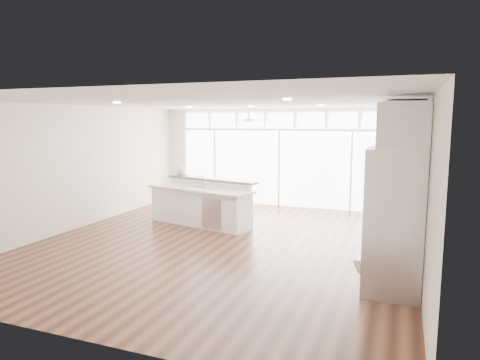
% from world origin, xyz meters
% --- Properties ---
extents(floor, '(7.00, 8.00, 0.02)m').
position_xyz_m(floor, '(0.00, 0.00, -0.01)').
color(floor, '#3B1D12').
rests_on(floor, ground).
extents(ceiling, '(7.00, 8.00, 0.02)m').
position_xyz_m(ceiling, '(0.00, 0.00, 2.70)').
color(ceiling, white).
rests_on(ceiling, wall_back).
extents(wall_back, '(7.00, 0.04, 2.70)m').
position_xyz_m(wall_back, '(0.00, 4.00, 1.35)').
color(wall_back, beige).
rests_on(wall_back, floor).
extents(wall_front, '(7.00, 0.04, 2.70)m').
position_xyz_m(wall_front, '(0.00, -4.00, 1.35)').
color(wall_front, beige).
rests_on(wall_front, floor).
extents(wall_left, '(0.04, 8.00, 2.70)m').
position_xyz_m(wall_left, '(-3.50, 0.00, 1.35)').
color(wall_left, beige).
rests_on(wall_left, floor).
extents(wall_right, '(0.04, 8.00, 2.70)m').
position_xyz_m(wall_right, '(3.50, 0.00, 1.35)').
color(wall_right, beige).
rests_on(wall_right, floor).
extents(glass_wall, '(5.80, 0.06, 2.08)m').
position_xyz_m(glass_wall, '(0.00, 3.94, 1.05)').
color(glass_wall, white).
rests_on(glass_wall, wall_back).
extents(transom_row, '(5.90, 0.06, 0.40)m').
position_xyz_m(transom_row, '(0.00, 3.94, 2.38)').
color(transom_row, white).
rests_on(transom_row, wall_back).
extents(desk_window, '(0.04, 0.85, 0.85)m').
position_xyz_m(desk_window, '(3.46, 0.30, 1.55)').
color(desk_window, white).
rests_on(desk_window, wall_right).
extents(ceiling_fan, '(1.16, 1.16, 0.32)m').
position_xyz_m(ceiling_fan, '(-0.50, 2.80, 2.48)').
color(ceiling_fan, white).
rests_on(ceiling_fan, ceiling).
extents(recessed_lights, '(3.40, 3.00, 0.02)m').
position_xyz_m(recessed_lights, '(0.00, 0.20, 2.68)').
color(recessed_lights, white).
rests_on(recessed_lights, ceiling).
extents(oven_cabinet, '(0.64, 1.20, 2.50)m').
position_xyz_m(oven_cabinet, '(3.17, 1.80, 1.25)').
color(oven_cabinet, white).
rests_on(oven_cabinet, floor).
extents(desk_nook, '(0.72, 1.30, 0.76)m').
position_xyz_m(desk_nook, '(3.13, 0.30, 0.38)').
color(desk_nook, white).
rests_on(desk_nook, floor).
extents(upper_cabinets, '(0.64, 1.30, 0.64)m').
position_xyz_m(upper_cabinets, '(3.17, 0.30, 2.35)').
color(upper_cabinets, white).
rests_on(upper_cabinets, wall_right).
extents(refrigerator, '(0.76, 0.90, 2.00)m').
position_xyz_m(refrigerator, '(3.11, -1.35, 1.00)').
color(refrigerator, silver).
rests_on(refrigerator, floor).
extents(fridge_cabinet, '(0.64, 0.90, 0.60)m').
position_xyz_m(fridge_cabinet, '(3.17, -1.35, 2.30)').
color(fridge_cabinet, white).
rests_on(fridge_cabinet, wall_right).
extents(framed_photos, '(0.06, 0.22, 0.80)m').
position_xyz_m(framed_photos, '(3.46, 0.92, 1.40)').
color(framed_photos, black).
rests_on(framed_photos, wall_right).
extents(kitchen_island, '(2.74, 1.55, 1.03)m').
position_xyz_m(kitchen_island, '(-1.10, 1.19, 0.51)').
color(kitchen_island, white).
rests_on(kitchen_island, floor).
extents(rug, '(0.96, 0.79, 0.01)m').
position_xyz_m(rug, '(2.95, -0.41, 0.01)').
color(rug, '#3C2613').
rests_on(rug, floor).
extents(office_chair, '(0.63, 0.59, 1.09)m').
position_xyz_m(office_chair, '(2.95, -0.13, 0.54)').
color(office_chair, black).
rests_on(office_chair, floor).
extents(fishbowl, '(0.27, 0.27, 0.24)m').
position_xyz_m(fishbowl, '(-1.93, 1.80, 1.15)').
color(fishbowl, silver).
rests_on(fishbowl, kitchen_island).
extents(monitor, '(0.09, 0.47, 0.39)m').
position_xyz_m(monitor, '(3.05, 0.30, 0.95)').
color(monitor, black).
rests_on(monitor, desk_nook).
extents(keyboard, '(0.13, 0.30, 0.01)m').
position_xyz_m(keyboard, '(2.88, 0.30, 0.77)').
color(keyboard, white).
rests_on(keyboard, desk_nook).
extents(potted_plant, '(0.27, 0.30, 0.22)m').
position_xyz_m(potted_plant, '(3.17, 1.80, 2.61)').
color(potted_plant, '#2D632A').
rests_on(potted_plant, oven_cabinet).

